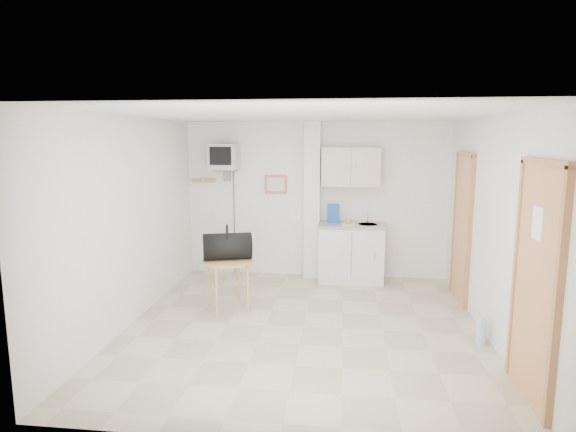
# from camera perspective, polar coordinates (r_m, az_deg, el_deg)

# --- Properties ---
(ground) EXTENTS (4.50, 4.50, 0.00)m
(ground) POSITION_cam_1_polar(r_m,az_deg,el_deg) (5.93, 1.86, -13.00)
(ground) COLOR #BDAE95
(ground) RESTS_ON ground
(room_envelope) EXTENTS (4.24, 4.54, 2.55)m
(room_envelope) POSITION_cam_1_polar(r_m,az_deg,el_deg) (5.61, 4.46, 1.97)
(room_envelope) COLOR white
(room_envelope) RESTS_ON ground
(kitchenette) EXTENTS (1.03, 0.58, 2.10)m
(kitchenette) POSITION_cam_1_polar(r_m,az_deg,el_deg) (7.62, 7.47, -1.74)
(kitchenette) COLOR silver
(kitchenette) RESTS_ON ground
(crt_television) EXTENTS (0.44, 0.45, 2.15)m
(crt_television) POSITION_cam_1_polar(r_m,az_deg,el_deg) (7.74, -7.60, 6.88)
(crt_television) COLOR slate
(crt_television) RESTS_ON ground
(round_table) EXTENTS (0.66, 0.66, 0.68)m
(round_table) POSITION_cam_1_polar(r_m,az_deg,el_deg) (6.35, -7.17, -5.90)
(round_table) COLOR tan
(round_table) RESTS_ON ground
(duffel_bag) EXTENTS (0.70, 0.51, 0.46)m
(duffel_bag) POSITION_cam_1_polar(r_m,az_deg,el_deg) (6.32, -7.20, -3.55)
(duffel_bag) COLOR black
(duffel_bag) RESTS_ON round_table
(water_bottle) EXTENTS (0.11, 0.11, 0.33)m
(water_bottle) POSITION_cam_1_polar(r_m,az_deg,el_deg) (5.83, 21.91, -12.53)
(water_bottle) COLOR #A5C4DA
(water_bottle) RESTS_ON ground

